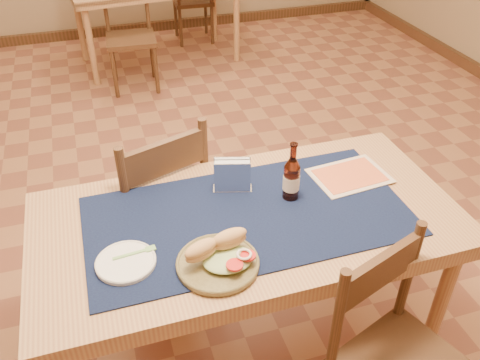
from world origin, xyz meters
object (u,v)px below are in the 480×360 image
object	(u,v)px
sandwich_plate	(220,258)
beer_bottle	(291,178)
main_table	(248,233)
napkin_holder	(232,176)
chair_main_far	(154,204)

from	to	relation	value
sandwich_plate	beer_bottle	world-z (taller)	beer_bottle
main_table	napkin_holder	distance (m)	0.23
chair_main_far	sandwich_plate	bearing A→B (deg)	-80.26
sandwich_plate	beer_bottle	xyz separation A→B (m)	(0.36, 0.27, 0.06)
chair_main_far	sandwich_plate	size ratio (longest dim) A/B	3.43
napkin_holder	main_table	bearing A→B (deg)	-87.41
sandwich_plate	napkin_holder	xyz separation A→B (m)	(0.16, 0.39, 0.03)
chair_main_far	main_table	bearing A→B (deg)	-59.87
sandwich_plate	napkin_holder	world-z (taller)	napkin_holder
beer_bottle	napkin_holder	distance (m)	0.23
napkin_holder	sandwich_plate	bearing A→B (deg)	-112.55
main_table	chair_main_far	world-z (taller)	chair_main_far
beer_bottle	napkin_holder	xyz separation A→B (m)	(-0.20, 0.12, -0.03)
chair_main_far	beer_bottle	distance (m)	0.75
main_table	sandwich_plate	bearing A→B (deg)	-128.39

